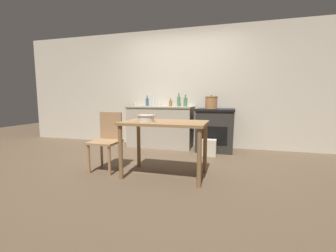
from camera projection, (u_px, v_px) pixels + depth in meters
name	position (u px, v px, depth m)	size (l,w,h in m)	color
ground_plane	(161.00, 164.00, 3.61)	(14.00, 14.00, 0.00)	brown
wall_back	(183.00, 88.00, 4.97)	(8.00, 0.07, 2.55)	beige
counter_cabinet	(161.00, 127.00, 4.89)	(1.41, 0.57, 0.89)	#B2A893
stove	(215.00, 130.00, 4.54)	(0.75, 0.65, 0.85)	#2D2B28
work_table	(165.00, 130.00, 3.03)	(1.12, 0.68, 0.75)	#997047
chair	(107.00, 139.00, 3.32)	(0.40, 0.40, 0.85)	#A87F56
flour_sack	(209.00, 148.00, 4.15)	(0.25, 0.18, 0.30)	beige
stock_pot	(211.00, 102.00, 4.47)	(0.25, 0.25, 0.27)	#B77A47
mixing_bowl_large	(146.00, 118.00, 2.97)	(0.23, 0.23, 0.09)	silver
bottle_far_left	(179.00, 101.00, 4.89)	(0.07, 0.07, 0.28)	#517F5B
bottle_left	(153.00, 102.00, 4.95)	(0.07, 0.07, 0.25)	silver
bottle_mid_left	(171.00, 103.00, 4.91)	(0.07, 0.07, 0.17)	olive
bottle_center_left	(185.00, 102.00, 4.70)	(0.08, 0.08, 0.25)	#517F5B
bottle_center	(147.00, 102.00, 5.06)	(0.07, 0.07, 0.23)	#3D5675
cup_center_right	(136.00, 104.00, 4.96)	(0.08, 0.08, 0.08)	silver
cup_mid_right	(160.00, 104.00, 4.80)	(0.07, 0.07, 0.08)	silver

